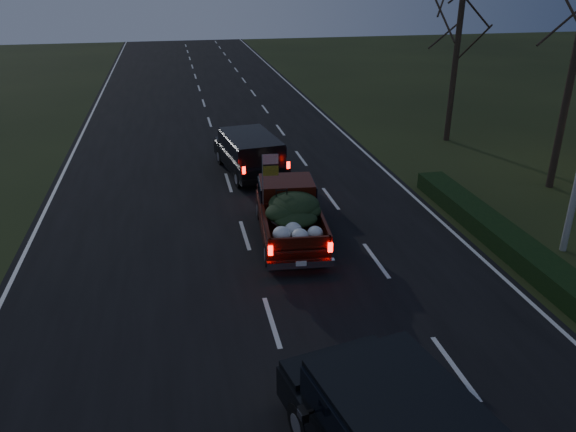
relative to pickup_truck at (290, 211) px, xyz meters
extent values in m
plane|color=black|center=(-1.40, -4.55, -0.95)|extent=(120.00, 120.00, 0.00)
cube|color=black|center=(-1.40, -4.55, -0.94)|extent=(14.00, 120.00, 0.02)
cube|color=black|center=(6.40, -1.55, -0.65)|extent=(1.00, 10.00, 0.60)
cylinder|color=black|center=(11.10, 2.45, 3.30)|extent=(0.28, 0.28, 8.50)
cylinder|color=black|center=(10.10, 9.45, 2.55)|extent=(0.28, 0.28, 7.00)
cube|color=#3E1008|center=(0.00, 0.02, -0.39)|extent=(2.25, 4.79, 0.51)
cube|color=#3E1008|center=(0.07, 0.85, 0.31)|extent=(1.84, 1.63, 0.84)
cube|color=black|center=(0.07, 0.85, 0.40)|extent=(1.92, 1.54, 0.51)
cube|color=#3E1008|center=(-0.10, -1.18, -0.11)|extent=(1.94, 2.74, 0.06)
ellipsoid|color=black|center=(-0.02, -0.72, 0.31)|extent=(1.62, 1.79, 0.56)
cylinder|color=gray|center=(-0.83, 0.09, 0.96)|extent=(0.03, 0.03, 1.86)
cube|color=red|center=(-0.58, 0.07, 1.73)|extent=(0.48, 0.06, 0.32)
cube|color=gold|center=(-0.58, 0.07, 1.36)|extent=(0.48, 0.06, 0.32)
cube|color=black|center=(-0.37, 6.52, -0.33)|extent=(2.63, 5.00, 0.60)
cube|color=black|center=(-0.34, 6.27, 0.34)|extent=(2.33, 3.70, 0.79)
cube|color=black|center=(-0.34, 6.27, 0.42)|extent=(2.42, 3.62, 0.48)
cube|color=black|center=(-1.68, -9.08, 0.37)|extent=(0.16, 0.26, 0.18)
camera|label=1|loc=(-3.35, -15.95, 7.03)|focal=35.00mm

